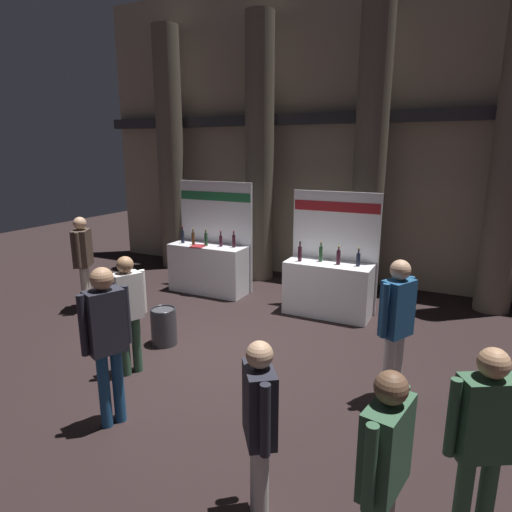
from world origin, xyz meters
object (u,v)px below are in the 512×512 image
exhibitor_booth_1 (329,284)px  visitor_3 (259,419)px  visitor_4 (83,254)px  visitor_2 (484,434)px  visitor_6 (385,463)px  visitor_1 (128,306)px  trash_bin (164,326)px  exhibitor_booth_0 (209,264)px  visitor_5 (107,333)px  visitor_0 (396,319)px

exhibitor_booth_1 → visitor_3: exhibitor_booth_1 is taller
visitor_4 → exhibitor_booth_1: bearing=-98.6°
visitor_2 → visitor_6: (-0.58, -0.62, -0.00)m
exhibitor_booth_1 → visitor_1: exhibitor_booth_1 is taller
trash_bin → visitor_3: visitor_3 is taller
visitor_1 → visitor_6: same height
exhibitor_booth_0 → visitor_2: (5.09, -4.38, 0.37)m
visitor_1 → visitor_3: 2.97m
trash_bin → visitor_1: bearing=-79.3°
visitor_4 → visitor_5: (3.03, -2.48, 0.00)m
trash_bin → visitor_4: 2.47m
exhibitor_booth_0 → trash_bin: 2.65m
visitor_1 → visitor_4: visitor_4 is taller
exhibitor_booth_1 → visitor_2: (2.43, -4.22, 0.40)m
visitor_2 → visitor_3: (-1.56, -0.49, -0.04)m
visitor_0 → visitor_4: bearing=-68.7°
exhibitor_booth_1 → visitor_2: 4.89m
trash_bin → visitor_3: bearing=-40.2°
visitor_2 → visitor_5: size_ratio=0.92×
exhibitor_booth_0 → visitor_1: (0.92, -3.45, 0.36)m
exhibitor_booth_1 → visitor_4: exhibitor_booth_1 is taller
visitor_0 → visitor_1: 3.39m
trash_bin → visitor_1: visitor_1 is taller
visitor_3 → visitor_4: bearing=-155.9°
visitor_3 → visitor_1: bearing=-154.3°
visitor_5 → visitor_4: bearing=74.4°
trash_bin → visitor_5: 2.19m
exhibitor_booth_0 → visitor_5: (1.51, -4.42, 0.48)m
trash_bin → visitor_6: size_ratio=0.36×
visitor_3 → visitor_4: size_ratio=0.89×
exhibitor_booth_1 → visitor_0: size_ratio=1.27×
exhibitor_booth_0 → visitor_6: size_ratio=1.41×
visitor_1 → visitor_4: (-2.44, 1.51, 0.12)m
visitor_6 → visitor_5: bearing=-90.3°
visitor_1 → visitor_2: (4.17, -0.93, 0.02)m
exhibitor_booth_1 → exhibitor_booth_0: bearing=176.5°
exhibitor_booth_0 → trash_bin: exhibitor_booth_0 is taller
visitor_4 → visitor_3: bearing=-151.8°
visitor_1 → visitor_2: 4.27m
visitor_1 → visitor_5: visitor_5 is taller
exhibitor_booth_0 → visitor_1: bearing=-75.1°
visitor_4 → visitor_6: bearing=-148.6°
visitor_0 → visitor_2: visitor_0 is taller
visitor_3 → visitor_4: visitor_4 is taller
exhibitor_booth_0 → visitor_3: 6.03m
exhibitor_booth_0 → visitor_1: exhibitor_booth_0 is taller
visitor_1 → visitor_6: bearing=-89.5°
visitor_3 → visitor_5: bearing=-138.4°
visitor_3 → exhibitor_booth_1: bearing=154.7°
exhibitor_booth_0 → visitor_6: bearing=-48.0°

